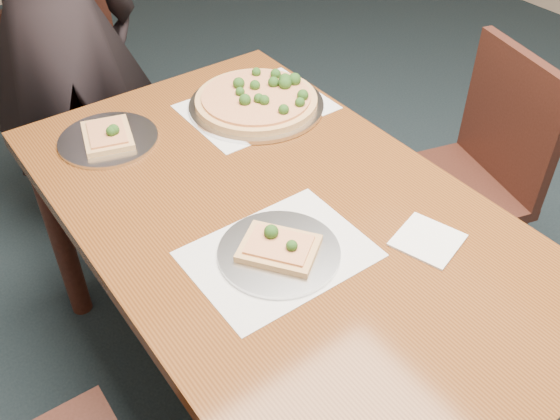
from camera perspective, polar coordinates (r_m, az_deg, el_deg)
ground at (r=2.08m, az=12.25°, el=-18.03°), size 8.00×8.00×0.00m
dining_table at (r=1.60m, az=0.00°, el=-2.51°), size 0.90×1.50×0.75m
chair_far at (r=2.49m, az=-16.91°, el=8.99°), size 0.48×0.48×0.91m
chair_right at (r=2.15m, az=17.00°, el=3.44°), size 0.52×0.52×0.91m
diner at (r=2.31m, az=-20.22°, el=15.51°), size 0.69×0.51×1.72m
placemat_main at (r=1.93m, az=-2.17°, el=9.40°), size 0.42×0.32×0.00m
placemat_near at (r=1.42m, az=-0.09°, el=-4.07°), size 0.40×0.30×0.00m
pizza_pan at (r=1.92m, az=-2.03°, el=10.02°), size 0.41×0.41×0.07m
slice_plate_near at (r=1.41m, az=-0.10°, el=-3.68°), size 0.28×0.28×0.06m
slice_plate_far at (r=1.83m, az=-15.43°, el=6.42°), size 0.28×0.28×0.06m
napkin at (r=1.49m, az=13.36°, el=-2.70°), size 0.18×0.18×0.01m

